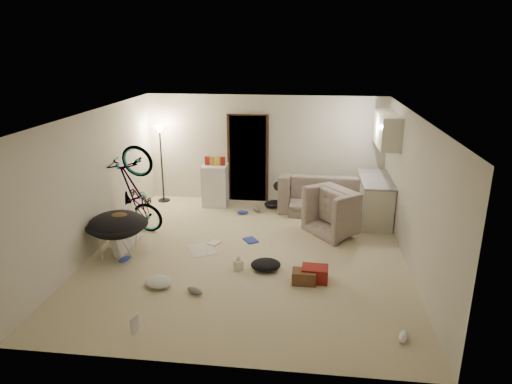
# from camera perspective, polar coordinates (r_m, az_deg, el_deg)

# --- Properties ---
(floor) EXTENTS (5.50, 6.00, 0.02)m
(floor) POSITION_cam_1_polar(r_m,az_deg,el_deg) (8.26, -1.00, -7.83)
(floor) COLOR beige
(floor) RESTS_ON ground
(ceiling) EXTENTS (5.50, 6.00, 0.02)m
(ceiling) POSITION_cam_1_polar(r_m,az_deg,el_deg) (7.51, -1.11, 9.74)
(ceiling) COLOR white
(ceiling) RESTS_ON wall_back
(wall_back) EXTENTS (5.50, 0.02, 2.50)m
(wall_back) POSITION_cam_1_polar(r_m,az_deg,el_deg) (10.68, 1.16, 5.37)
(wall_back) COLOR beige
(wall_back) RESTS_ON floor
(wall_front) EXTENTS (5.50, 0.02, 2.50)m
(wall_front) POSITION_cam_1_polar(r_m,az_deg,el_deg) (5.05, -5.79, -9.73)
(wall_front) COLOR beige
(wall_front) RESTS_ON floor
(wall_left) EXTENTS (0.02, 6.00, 2.50)m
(wall_left) POSITION_cam_1_polar(r_m,az_deg,el_deg) (8.60, -19.59, 1.16)
(wall_left) COLOR beige
(wall_left) RESTS_ON floor
(wall_right) EXTENTS (0.02, 6.00, 2.50)m
(wall_right) POSITION_cam_1_polar(r_m,az_deg,el_deg) (7.92, 19.15, -0.21)
(wall_right) COLOR beige
(wall_right) RESTS_ON floor
(doorway) EXTENTS (0.85, 0.10, 2.04)m
(doorway) POSITION_cam_1_polar(r_m,az_deg,el_deg) (10.74, -1.00, 4.18)
(doorway) COLOR black
(doorway) RESTS_ON floor
(door_trim) EXTENTS (0.97, 0.04, 2.10)m
(door_trim) POSITION_cam_1_polar(r_m,az_deg,el_deg) (10.71, -1.02, 4.14)
(door_trim) COLOR #311E11
(door_trim) RESTS_ON floor
(floor_lamp) EXTENTS (0.28, 0.28, 1.81)m
(floor_lamp) POSITION_cam_1_polar(r_m,az_deg,el_deg) (10.83, -11.84, 5.46)
(floor_lamp) COLOR black
(floor_lamp) RESTS_ON floor
(kitchen_counter) EXTENTS (0.60, 1.50, 0.88)m
(kitchen_counter) POSITION_cam_1_polar(r_m,az_deg,el_deg) (9.98, 14.56, -0.99)
(kitchen_counter) COLOR beige
(kitchen_counter) RESTS_ON floor
(counter_top) EXTENTS (0.64, 1.54, 0.04)m
(counter_top) POSITION_cam_1_polar(r_m,az_deg,el_deg) (9.84, 14.77, 1.55)
(counter_top) COLOR gray
(counter_top) RESTS_ON kitchen_counter
(kitchen_uppers) EXTENTS (0.38, 1.40, 0.65)m
(kitchen_uppers) POSITION_cam_1_polar(r_m,az_deg,el_deg) (9.63, 16.04, 7.52)
(kitchen_uppers) COLOR beige
(kitchen_uppers) RESTS_ON wall_right
(sofa) EXTENTS (2.20, 0.91, 0.63)m
(sofa) POSITION_cam_1_polar(r_m,az_deg,el_deg) (10.35, 8.94, -0.63)
(sofa) COLOR #3B433B
(sofa) RESTS_ON floor
(armchair) EXTENTS (1.36, 1.39, 0.68)m
(armchair) POSITION_cam_1_polar(r_m,az_deg,el_deg) (9.28, 10.96, -2.83)
(armchair) COLOR #3B433B
(armchair) RESTS_ON floor
(bicycle) EXTENTS (1.96, 1.10, 1.07)m
(bicycle) POSITION_cam_1_polar(r_m,az_deg,el_deg) (9.26, -14.66, -2.17)
(bicycle) COLOR black
(bicycle) RESTS_ON floor
(book_asset) EXTENTS (0.27, 0.23, 0.02)m
(book_asset) POSITION_cam_1_polar(r_m,az_deg,el_deg) (6.39, -15.33, -16.80)
(book_asset) COLOR maroon
(book_asset) RESTS_ON floor
(mini_fridge) EXTENTS (0.58, 0.58, 0.95)m
(mini_fridge) POSITION_cam_1_polar(r_m,az_deg,el_deg) (10.61, -5.11, 0.88)
(mini_fridge) COLOR white
(mini_fridge) RESTS_ON floor
(snack_box_0) EXTENTS (0.11, 0.08, 0.30)m
(snack_box_0) POSITION_cam_1_polar(r_m,az_deg,el_deg) (10.50, -6.10, 3.64)
(snack_box_0) COLOR maroon
(snack_box_0) RESTS_ON mini_fridge
(snack_box_1) EXTENTS (0.11, 0.09, 0.30)m
(snack_box_1) POSITION_cam_1_polar(r_m,az_deg,el_deg) (10.48, -5.46, 3.63)
(snack_box_1) COLOR #B37516
(snack_box_1) RESTS_ON mini_fridge
(snack_box_2) EXTENTS (0.11, 0.08, 0.30)m
(snack_box_2) POSITION_cam_1_polar(r_m,az_deg,el_deg) (10.45, -4.82, 3.61)
(snack_box_2) COLOR gold
(snack_box_2) RESTS_ON mini_fridge
(snack_box_3) EXTENTS (0.10, 0.08, 0.30)m
(snack_box_3) POSITION_cam_1_polar(r_m,az_deg,el_deg) (10.43, -4.17, 3.59)
(snack_box_3) COLOR maroon
(snack_box_3) RESTS_ON mini_fridge
(saucer_chair) EXTENTS (1.08, 1.08, 0.77)m
(saucer_chair) POSITION_cam_1_polar(r_m,az_deg,el_deg) (8.46, -16.92, -4.54)
(saucer_chair) COLOR silver
(saucer_chair) RESTS_ON floor
(hoodie) EXTENTS (0.58, 0.52, 0.22)m
(hoodie) POSITION_cam_1_polar(r_m,az_deg,el_deg) (8.34, -16.81, -3.29)
(hoodie) COLOR brown
(hoodie) RESTS_ON saucer_chair
(sofa_drape) EXTENTS (0.62, 0.53, 0.28)m
(sofa_drape) POSITION_cam_1_polar(r_m,az_deg,el_deg) (10.29, 3.71, 0.74)
(sofa_drape) COLOR black
(sofa_drape) RESTS_ON sofa
(tv_box) EXTENTS (0.27, 1.03, 0.69)m
(tv_box) POSITION_cam_1_polar(r_m,az_deg,el_deg) (8.75, -16.11, -4.55)
(tv_box) COLOR silver
(tv_box) RESTS_ON floor
(drink_case_a) EXTENTS (0.37, 0.27, 0.21)m
(drink_case_a) POSITION_cam_1_polar(r_m,az_deg,el_deg) (7.33, 6.01, -10.50)
(drink_case_a) COLOR brown
(drink_case_a) RESTS_ON floor
(drink_case_b) EXTENTS (0.43, 0.32, 0.24)m
(drink_case_b) POSITION_cam_1_polar(r_m,az_deg,el_deg) (7.40, 7.36, -10.11)
(drink_case_b) COLOR maroon
(drink_case_b) RESTS_ON floor
(juicer) EXTENTS (0.17, 0.17, 0.25)m
(juicer) POSITION_cam_1_polar(r_m,az_deg,el_deg) (7.69, -2.20, -8.99)
(juicer) COLOR #EFE7CF
(juicer) RESTS_ON floor
(newspaper) EXTENTS (0.66, 0.72, 0.01)m
(newspaper) POSITION_cam_1_polar(r_m,az_deg,el_deg) (8.48, -6.76, -7.14)
(newspaper) COLOR silver
(newspaper) RESTS_ON floor
(book_blue) EXTENTS (0.33, 0.35, 0.03)m
(book_blue) POSITION_cam_1_polar(r_m,az_deg,el_deg) (8.77, -0.67, -6.05)
(book_blue) COLOR #3246B7
(book_blue) RESTS_ON floor
(book_white) EXTENTS (0.27, 0.30, 0.02)m
(book_white) POSITION_cam_1_polar(r_m,az_deg,el_deg) (8.70, -5.24, -6.35)
(book_white) COLOR silver
(book_white) RESTS_ON floor
(shoe_0) EXTENTS (0.26, 0.13, 0.09)m
(shoe_0) POSITION_cam_1_polar(r_m,az_deg,el_deg) (10.09, -1.69, -2.54)
(shoe_0) COLOR #3246B7
(shoe_0) RESTS_ON floor
(shoe_1) EXTENTS (0.25, 0.29, 0.10)m
(shoe_1) POSITION_cam_1_polar(r_m,az_deg,el_deg) (10.27, 0.07, -2.13)
(shoe_1) COLOR slate
(shoe_1) RESTS_ON floor
(shoe_2) EXTENTS (0.20, 0.27, 0.09)m
(shoe_2) POSITION_cam_1_polar(r_m,az_deg,el_deg) (8.29, -16.09, -8.06)
(shoe_2) COLOR #3246B7
(shoe_2) RESTS_ON floor
(shoe_3) EXTENTS (0.31, 0.23, 0.11)m
(shoe_3) POSITION_cam_1_polar(r_m,az_deg,el_deg) (7.08, -7.65, -12.14)
(shoe_3) COLOR slate
(shoe_3) RESTS_ON floor
(shoe_4) EXTENTS (0.19, 0.29, 0.10)m
(shoe_4) POSITION_cam_1_polar(r_m,az_deg,el_deg) (6.37, 17.92, -16.77)
(shoe_4) COLOR white
(shoe_4) RESTS_ON floor
(clothes_lump_a) EXTENTS (0.58, 0.53, 0.16)m
(clothes_lump_a) POSITION_cam_1_polar(r_m,az_deg,el_deg) (7.71, 1.22, -9.07)
(clothes_lump_a) COLOR black
(clothes_lump_a) RESTS_ON floor
(clothes_lump_b) EXTENTS (0.60, 0.59, 0.14)m
(clothes_lump_b) POSITION_cam_1_polar(r_m,az_deg,el_deg) (10.55, 2.20, -1.49)
(clothes_lump_b) COLOR black
(clothes_lump_b) RESTS_ON floor
(clothes_lump_c) EXTENTS (0.57, 0.55, 0.14)m
(clothes_lump_c) POSITION_cam_1_polar(r_m,az_deg,el_deg) (7.38, -12.06, -10.92)
(clothes_lump_c) COLOR silver
(clothes_lump_c) RESTS_ON floor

